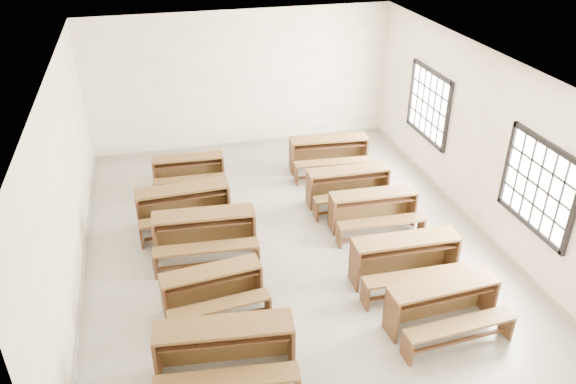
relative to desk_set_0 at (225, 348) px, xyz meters
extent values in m
plane|color=gray|center=(1.55, 2.79, -0.46)|extent=(8.50, 8.50, 0.00)
cube|color=white|center=(1.55, 2.79, 2.71)|extent=(7.00, 8.50, 0.05)
cube|color=silver|center=(1.55, 7.02, 1.14)|extent=(7.00, 0.05, 3.20)
cube|color=silver|center=(1.55, -1.43, 1.14)|extent=(7.00, 0.05, 3.20)
cube|color=silver|center=(-1.93, 2.79, 1.14)|extent=(0.05, 8.50, 3.20)
cube|color=silver|center=(5.02, 2.79, 1.14)|extent=(0.05, 8.50, 3.20)
cube|color=gray|center=(1.55, 7.02, -0.41)|extent=(7.00, 0.04, 0.10)
cube|color=gray|center=(-1.93, 2.79, -0.41)|extent=(0.04, 8.50, 0.10)
cube|color=gray|center=(5.03, 2.79, -0.41)|extent=(0.04, 8.50, 0.10)
cube|color=white|center=(5.02, 0.99, 1.14)|extent=(0.02, 1.50, 1.30)
cube|color=black|center=(5.00, 0.99, 1.83)|extent=(0.06, 1.62, 0.08)
cube|color=black|center=(5.00, 0.99, 0.45)|extent=(0.06, 1.62, 0.08)
cube|color=black|center=(5.00, 0.20, 1.14)|extent=(0.06, 0.08, 1.46)
cube|color=black|center=(5.00, 1.78, 1.14)|extent=(0.06, 0.08, 1.46)
cube|color=white|center=(5.02, 4.59, 1.14)|extent=(0.02, 1.50, 1.30)
cube|color=black|center=(5.00, 4.59, 1.83)|extent=(0.06, 1.62, 0.08)
cube|color=black|center=(5.00, 4.59, 0.45)|extent=(0.06, 1.62, 0.08)
cube|color=black|center=(5.00, 3.80, 1.14)|extent=(0.06, 0.08, 1.46)
cube|color=black|center=(5.00, 5.38, 1.14)|extent=(0.06, 0.08, 1.46)
cube|color=brown|center=(0.01, 0.06, 0.31)|extent=(1.80, 0.64, 0.04)
cube|color=brown|center=(0.03, 0.25, -0.09)|extent=(1.76, 0.25, 0.75)
cube|color=#4B2E19|center=(-0.85, 0.16, -0.09)|extent=(0.10, 0.44, 0.75)
cube|color=#4B2E19|center=(0.86, -0.04, -0.09)|extent=(0.10, 0.44, 0.75)
cube|color=#4B2E19|center=(0.00, 0.04, 0.16)|extent=(1.66, 0.52, 0.02)
cube|color=brown|center=(-0.06, -0.48, -0.02)|extent=(1.79, 0.51, 0.04)
cube|color=brown|center=(0.02, 1.39, 0.19)|extent=(1.51, 0.53, 0.04)
cube|color=brown|center=(0.00, 1.56, -0.15)|extent=(1.48, 0.19, 0.63)
cube|color=#4B2E19|center=(-0.70, 1.32, -0.15)|extent=(0.08, 0.37, 0.63)
cube|color=#4B2E19|center=(0.74, 1.47, -0.15)|extent=(0.08, 0.37, 0.63)
cube|color=#4B2E19|center=(0.02, 1.37, 0.06)|extent=(1.39, 0.42, 0.02)
cube|color=brown|center=(0.06, 0.94, -0.09)|extent=(1.50, 0.41, 0.04)
cube|color=#4B2E19|center=(-0.65, 0.86, -0.29)|extent=(0.06, 0.26, 0.35)
cube|color=#4B2E19|center=(0.78, 1.02, -0.29)|extent=(0.06, 0.26, 0.35)
cube|color=#4B2E19|center=(0.06, 0.94, -0.37)|extent=(1.37, 0.19, 0.04)
cube|color=brown|center=(0.09, 2.85, 0.29)|extent=(1.75, 0.56, 0.04)
cube|color=brown|center=(0.11, 3.04, -0.10)|extent=(1.72, 0.18, 0.73)
cube|color=#4B2E19|center=(-0.74, 2.91, -0.10)|extent=(0.08, 0.43, 0.73)
cube|color=#4B2E19|center=(0.93, 2.78, -0.10)|extent=(0.08, 0.43, 0.73)
cube|color=#4B2E19|center=(0.09, 2.82, 0.14)|extent=(1.61, 0.44, 0.02)
cube|color=brown|center=(0.05, 2.32, -0.03)|extent=(1.74, 0.43, 0.04)
cube|color=#4B2E19|center=(-0.78, 2.39, -0.26)|extent=(0.07, 0.30, 0.41)
cube|color=#4B2E19|center=(0.89, 2.26, -0.26)|extent=(0.07, 0.30, 0.41)
cube|color=#4B2E19|center=(0.05, 2.32, -0.36)|extent=(1.59, 0.18, 0.04)
cube|color=brown|center=(-0.18, 3.85, 0.28)|extent=(1.71, 0.49, 0.04)
cube|color=brown|center=(-0.19, 4.04, -0.10)|extent=(1.69, 0.11, 0.72)
cube|color=#4B2E19|center=(-1.00, 3.82, -0.10)|extent=(0.06, 0.42, 0.72)
cube|color=#4B2E19|center=(0.64, 3.88, -0.10)|extent=(0.06, 0.42, 0.72)
cube|color=#4B2E19|center=(-0.18, 3.83, 0.13)|extent=(1.57, 0.38, 0.02)
cube|color=brown|center=(-0.16, 3.33, -0.04)|extent=(1.70, 0.36, 0.04)
cube|color=#4B2E19|center=(-0.98, 3.30, -0.26)|extent=(0.05, 0.30, 0.40)
cube|color=#4B2E19|center=(0.66, 3.37, -0.26)|extent=(0.05, 0.30, 0.40)
cube|color=#4B2E19|center=(-0.16, 3.33, -0.36)|extent=(1.56, 0.11, 0.04)
cube|color=brown|center=(0.06, 5.35, 0.17)|extent=(1.47, 0.44, 0.04)
cube|color=brown|center=(0.07, 5.51, -0.15)|extent=(1.46, 0.11, 0.62)
cube|color=#4B2E19|center=(-0.64, 5.39, -0.15)|extent=(0.06, 0.37, 0.62)
cube|color=#4B2E19|center=(0.77, 5.31, -0.15)|extent=(0.06, 0.37, 0.62)
cube|color=#4B2E19|center=(0.06, 5.33, 0.05)|extent=(1.36, 0.34, 0.02)
cube|color=brown|center=(0.04, 4.90, -0.10)|extent=(1.47, 0.33, 0.04)
cube|color=#4B2E19|center=(-0.67, 4.94, -0.29)|extent=(0.05, 0.26, 0.35)
cube|color=#4B2E19|center=(0.75, 4.87, -0.29)|extent=(0.05, 0.26, 0.35)
cube|color=#4B2E19|center=(0.04, 4.90, -0.37)|extent=(1.35, 0.11, 0.04)
cube|color=brown|center=(3.13, 0.19, 0.24)|extent=(1.62, 0.49, 0.04)
cube|color=brown|center=(3.12, 0.37, -0.12)|extent=(1.60, 0.13, 0.68)
cube|color=#4B2E19|center=(2.35, 0.14, -0.12)|extent=(0.06, 0.40, 0.68)
cube|color=#4B2E19|center=(3.91, 0.23, -0.12)|extent=(0.06, 0.40, 0.68)
cube|color=#4B2E19|center=(3.13, 0.17, 0.10)|extent=(1.50, 0.38, 0.02)
cube|color=brown|center=(3.16, -0.30, -0.06)|extent=(1.62, 0.37, 0.04)
cube|color=#4B2E19|center=(2.38, -0.35, -0.27)|extent=(0.06, 0.28, 0.38)
cube|color=#4B2E19|center=(3.94, -0.26, -0.27)|extent=(0.06, 0.28, 0.38)
cube|color=#4B2E19|center=(3.16, -0.30, -0.36)|extent=(1.48, 0.13, 0.04)
cube|color=brown|center=(3.08, 1.31, 0.28)|extent=(1.71, 0.48, 0.04)
cube|color=brown|center=(3.08, 1.50, -0.10)|extent=(1.70, 0.10, 0.72)
cube|color=#4B2E19|center=(2.25, 1.34, -0.10)|extent=(0.06, 0.43, 0.72)
cube|color=#4B2E19|center=(3.91, 1.28, -0.10)|extent=(0.06, 0.43, 0.72)
cube|color=#4B2E19|center=(3.08, 1.29, 0.13)|extent=(1.58, 0.37, 0.02)
cube|color=brown|center=(3.06, 0.79, -0.04)|extent=(1.71, 0.35, 0.04)
cube|color=#4B2E19|center=(2.23, 0.82, -0.26)|extent=(0.05, 0.30, 0.40)
cube|color=#4B2E19|center=(3.89, 0.76, -0.26)|extent=(0.05, 0.30, 0.40)
cube|color=#4B2E19|center=(3.06, 0.79, -0.36)|extent=(1.57, 0.11, 0.04)
cube|color=brown|center=(3.17, 2.88, 0.23)|extent=(1.60, 0.47, 0.04)
cube|color=brown|center=(3.18, 3.06, -0.13)|extent=(1.58, 0.12, 0.67)
cube|color=#4B2E19|center=(2.40, 2.92, -0.13)|extent=(0.06, 0.40, 0.67)
cube|color=#4B2E19|center=(3.94, 2.85, -0.13)|extent=(0.06, 0.40, 0.67)
cube|color=#4B2E19|center=(3.17, 2.86, 0.09)|extent=(1.48, 0.37, 0.02)
cube|color=brown|center=(3.15, 2.40, -0.07)|extent=(1.59, 0.35, 0.04)
cube|color=#4B2E19|center=(2.38, 2.44, -0.27)|extent=(0.05, 0.28, 0.38)
cube|color=#4B2E19|center=(3.92, 2.36, -0.27)|extent=(0.05, 0.28, 0.38)
cube|color=#4B2E19|center=(3.15, 2.40, -0.36)|extent=(1.46, 0.12, 0.04)
cube|color=brown|center=(3.04, 3.85, 0.24)|extent=(1.62, 0.45, 0.04)
cube|color=brown|center=(3.04, 4.03, -0.12)|extent=(1.61, 0.08, 0.69)
cube|color=#4B2E19|center=(2.25, 3.87, -0.12)|extent=(0.05, 0.40, 0.69)
cube|color=#4B2E19|center=(3.82, 3.83, -0.12)|extent=(0.05, 0.40, 0.69)
cube|color=#4B2E19|center=(3.04, 3.83, 0.10)|extent=(1.50, 0.34, 0.02)
cube|color=brown|center=(3.02, 3.36, -0.06)|extent=(1.62, 0.32, 0.04)
cube|color=#4B2E19|center=(2.24, 3.38, -0.27)|extent=(0.05, 0.28, 0.38)
cube|color=#4B2E19|center=(3.81, 3.34, -0.27)|extent=(0.05, 0.28, 0.38)
cube|color=#4B2E19|center=(3.02, 3.36, -0.36)|extent=(1.49, 0.09, 0.04)
cube|color=brown|center=(3.11, 5.31, 0.28)|extent=(1.72, 0.56, 0.04)
cube|color=brown|center=(3.13, 5.50, -0.10)|extent=(1.69, 0.18, 0.72)
cube|color=#4B2E19|center=(2.29, 5.38, -0.10)|extent=(0.08, 0.42, 0.72)
cube|color=#4B2E19|center=(3.93, 5.24, -0.10)|extent=(0.08, 0.42, 0.72)
cube|color=#4B2E19|center=(3.11, 5.29, 0.13)|extent=(1.58, 0.44, 0.02)
cube|color=brown|center=(3.07, 4.79, -0.04)|extent=(1.71, 0.43, 0.04)
cube|color=#4B2E19|center=(2.25, 4.86, -0.26)|extent=(0.07, 0.30, 0.40)
cube|color=#4B2E19|center=(3.89, 4.73, -0.26)|extent=(0.07, 0.30, 0.40)
cube|color=#4B2E19|center=(3.07, 4.79, -0.36)|extent=(1.56, 0.18, 0.04)
camera|label=1|loc=(-0.53, -5.26, 5.22)|focal=35.00mm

